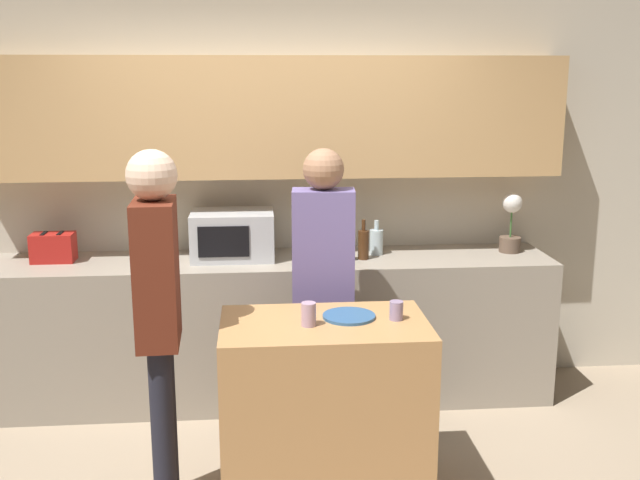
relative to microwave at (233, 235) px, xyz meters
The scene contains 14 objects.
back_wall 0.55m from the microwave, 42.11° to the left, with size 6.40×0.40×2.70m.
back_counter 0.66m from the microwave, 14.12° to the right, with size 3.60×0.62×0.94m.
kitchen_island 1.48m from the microwave, 69.49° to the right, with size 1.01×0.62×0.92m.
microwave is the anchor object (origin of this frame).
toaster 1.12m from the microwave, behind, with size 0.26×0.16×0.18m.
potted_plant 1.82m from the microwave, ahead, with size 0.14×0.14×0.40m.
bottle_0 0.73m from the microwave, 11.39° to the right, with size 0.07×0.07×0.25m.
bottle_1 0.83m from the microwave, ahead, with size 0.07×0.07×0.26m.
bottle_2 0.93m from the microwave, ahead, with size 0.09×0.09×0.23m.
plate_on_island 1.35m from the microwave, 63.62° to the right, with size 0.26×0.26×0.01m.
cup_0 1.50m from the microwave, 56.72° to the right, with size 0.07×0.07×0.09m.
cup_1 1.37m from the microwave, 73.33° to the right, with size 0.07×0.07×0.11m.
person_left 1.33m from the microwave, 103.58° to the right, with size 0.23×0.35×1.77m.
person_center 0.87m from the microwave, 53.21° to the right, with size 0.35×0.22×1.71m.
Camera 1 is at (-0.08, -3.23, 2.11)m, focal length 42.00 mm.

